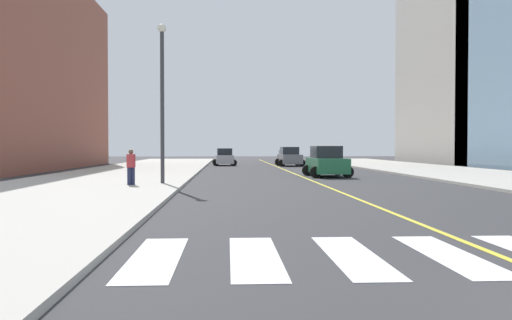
{
  "coord_description": "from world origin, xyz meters",
  "views": [
    {
      "loc": [
        -4.99,
        -5.81,
        2.01
      ],
      "look_at": [
        -3.38,
        24.93,
        1.26
      ],
      "focal_mm": 38.0,
      "sensor_mm": 36.0,
      "label": 1
    }
  ],
  "objects_px": {
    "car_black_nearest": "(286,157)",
    "car_gray_second": "(290,157)",
    "car_silver_third": "(224,157)",
    "pedestrian_walking_west": "(131,165)",
    "car_green_fourth": "(327,162)",
    "street_lamp": "(162,90)"
  },
  "relations": [
    {
      "from": "pedestrian_walking_west",
      "to": "car_black_nearest",
      "type": "bearing_deg",
      "value": 46.42
    },
    {
      "from": "car_gray_second",
      "to": "car_black_nearest",
      "type": "bearing_deg",
      "value": -95.25
    },
    {
      "from": "car_silver_third",
      "to": "pedestrian_walking_west",
      "type": "distance_m",
      "value": 32.29
    },
    {
      "from": "pedestrian_walking_west",
      "to": "street_lamp",
      "type": "height_order",
      "value": "street_lamp"
    },
    {
      "from": "car_green_fourth",
      "to": "street_lamp",
      "type": "distance_m",
      "value": 13.52
    },
    {
      "from": "car_black_nearest",
      "to": "car_silver_third",
      "type": "xyz_separation_m",
      "value": [
        -7.28,
        -5.91,
        0.09
      ]
    },
    {
      "from": "car_silver_third",
      "to": "pedestrian_walking_west",
      "type": "height_order",
      "value": "pedestrian_walking_west"
    },
    {
      "from": "car_gray_second",
      "to": "car_silver_third",
      "type": "bearing_deg",
      "value": -18.72
    },
    {
      "from": "car_black_nearest",
      "to": "car_gray_second",
      "type": "bearing_deg",
      "value": 87.05
    },
    {
      "from": "car_black_nearest",
      "to": "car_green_fourth",
      "type": "xyz_separation_m",
      "value": [
        -0.26,
        -28.4,
        0.19
      ]
    },
    {
      "from": "car_black_nearest",
      "to": "car_gray_second",
      "type": "xyz_separation_m",
      "value": [
        -0.41,
        -7.93,
        0.16
      ]
    },
    {
      "from": "car_black_nearest",
      "to": "street_lamp",
      "type": "relative_size",
      "value": 0.46
    },
    {
      "from": "car_green_fourth",
      "to": "pedestrian_walking_west",
      "type": "relative_size",
      "value": 2.71
    },
    {
      "from": "car_black_nearest",
      "to": "car_green_fourth",
      "type": "relative_size",
      "value": 0.79
    },
    {
      "from": "car_black_nearest",
      "to": "car_silver_third",
      "type": "relative_size",
      "value": 0.88
    },
    {
      "from": "car_gray_second",
      "to": "pedestrian_walking_west",
      "type": "distance_m",
      "value": 32.01
    },
    {
      "from": "car_black_nearest",
      "to": "car_gray_second",
      "type": "distance_m",
      "value": 7.94
    },
    {
      "from": "car_black_nearest",
      "to": "pedestrian_walking_west",
      "type": "height_order",
      "value": "pedestrian_walking_west"
    },
    {
      "from": "street_lamp",
      "to": "car_black_nearest",
      "type": "bearing_deg",
      "value": 74.29
    },
    {
      "from": "car_black_nearest",
      "to": "car_silver_third",
      "type": "height_order",
      "value": "car_silver_third"
    },
    {
      "from": "car_black_nearest",
      "to": "street_lamp",
      "type": "bearing_deg",
      "value": 74.27
    },
    {
      "from": "car_green_fourth",
      "to": "street_lamp",
      "type": "height_order",
      "value": "street_lamp"
    }
  ]
}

